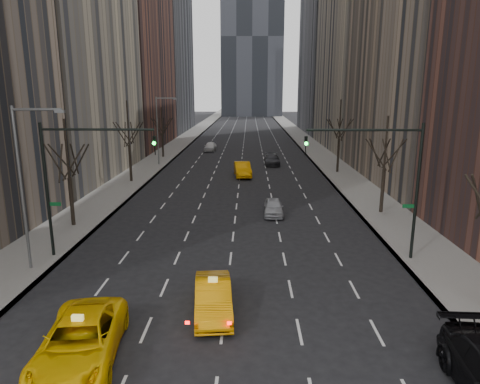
{
  "coord_description": "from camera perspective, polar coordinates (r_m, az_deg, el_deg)",
  "views": [
    {
      "loc": [
        1.1,
        -12.22,
        9.89
      ],
      "look_at": [
        0.51,
        14.71,
        3.5
      ],
      "focal_mm": 32.0,
      "sensor_mm": 36.0,
      "label": 1
    }
  ],
  "objects": [
    {
      "name": "taxi_sedan",
      "position": [
        19.99,
        -3.6,
        -13.85
      ],
      "size": [
        2.08,
        4.77,
        1.53
      ],
      "primitive_type": "imported",
      "rotation": [
        0.0,
        0.0,
        0.1
      ],
      "color": "orange",
      "rests_on": "ground"
    },
    {
      "name": "traffic_mast_left",
      "position": [
        26.64,
        -21.32,
        2.92
      ],
      "size": [
        6.69,
        0.39,
        8.0
      ],
      "color": "black",
      "rests_on": "ground"
    },
    {
      "name": "tree_rw_c",
      "position": [
        53.66,
        13.05,
        6.74
      ],
      "size": [
        3.36,
        3.5,
        8.74
      ],
      "color": "black",
      "rests_on": "ground"
    },
    {
      "name": "tree_lw_b",
      "position": [
        33.51,
        -21.8,
        1.77
      ],
      "size": [
        3.36,
        3.5,
        7.82
      ],
      "color": "black",
      "rests_on": "ground"
    },
    {
      "name": "sidewalk_right",
      "position": [
        83.55,
        8.97,
        6.44
      ],
      "size": [
        4.5,
        320.0,
        0.15
      ],
      "primitive_type": "cube",
      "color": "slate",
      "rests_on": "ground"
    },
    {
      "name": "far_taxi",
      "position": [
        50.61,
        0.34,
        3.05
      ],
      "size": [
        2.32,
        5.3,
        1.69
      ],
      "primitive_type": "imported",
      "rotation": [
        0.0,
        0.0,
        0.1
      ],
      "color": "#FC9F05",
      "rests_on": "ground"
    },
    {
      "name": "tree_rw_b",
      "position": [
        36.44,
        18.66,
        2.89
      ],
      "size": [
        3.36,
        3.5,
        7.82
      ],
      "color": "black",
      "rests_on": "ground"
    },
    {
      "name": "tree_lw_c",
      "position": [
        48.39,
        -14.55,
        5.97
      ],
      "size": [
        3.36,
        3.5,
        8.74
      ],
      "color": "black",
      "rests_on": "ground"
    },
    {
      "name": "streetlight_far",
      "position": [
        58.61,
        -10.64,
        8.94
      ],
      "size": [
        2.83,
        0.22,
        9.0
      ],
      "color": "slate",
      "rests_on": "ground"
    },
    {
      "name": "sidewalk_left",
      "position": [
        83.87,
        -7.97,
        6.5
      ],
      "size": [
        4.5,
        320.0,
        0.15
      ],
      "primitive_type": "cube",
      "color": "slate",
      "rests_on": "ground"
    },
    {
      "name": "streetlight_near",
      "position": [
        25.58,
        -26.62,
        2.31
      ],
      "size": [
        2.83,
        0.22,
        9.0
      ],
      "color": "slate",
      "rests_on": "ground"
    },
    {
      "name": "far_suv_grey",
      "position": [
        58.9,
        4.29,
        4.36
      ],
      "size": [
        2.07,
        5.03,
        1.46
      ],
      "primitive_type": "imported",
      "rotation": [
        0.0,
        0.0,
        0.01
      ],
      "color": "#29292D",
      "rests_on": "ground"
    },
    {
      "name": "tree_lw_d",
      "position": [
        65.84,
        -10.32,
        7.62
      ],
      "size": [
        3.36,
        3.5,
        7.36
      ],
      "color": "black",
      "rests_on": "ground"
    },
    {
      "name": "bld_right_deep",
      "position": [
        110.8,
        12.88,
        22.97
      ],
      "size": [
        14.0,
        30.0,
        58.0
      ],
      "primitive_type": "cube",
      "color": "#5C5C60",
      "rests_on": "ground"
    },
    {
      "name": "traffic_mast_right",
      "position": [
        25.88,
        19.28,
        2.8
      ],
      "size": [
        6.69,
        0.39,
        8.0
      ],
      "color": "black",
      "rests_on": "ground"
    },
    {
      "name": "bld_left_deep",
      "position": [
        112.37,
        -11.32,
        23.41
      ],
      "size": [
        14.0,
        30.0,
        60.0
      ],
      "primitive_type": "cube",
      "color": "#5C5C60",
      "rests_on": "ground"
    },
    {
      "name": "bld_left_far",
      "position": [
        82.31,
        -15.81,
        21.33
      ],
      "size": [
        14.0,
        28.0,
        44.0
      ],
      "primitive_type": "cube",
      "color": "brown",
      "rests_on": "ground"
    },
    {
      "name": "taxi_suv",
      "position": [
        17.83,
        -20.53,
        -18.11
      ],
      "size": [
        3.48,
        6.29,
        1.67
      ],
      "primitive_type": "imported",
      "rotation": [
        0.0,
        0.0,
        0.12
      ],
      "color": "#FAC405",
      "rests_on": "ground"
    },
    {
      "name": "far_car_white",
      "position": [
        72.59,
        -3.98,
        6.07
      ],
      "size": [
        1.97,
        4.44,
        1.49
      ],
      "primitive_type": "imported",
      "rotation": [
        0.0,
        0.0,
        -0.05
      ],
      "color": "silver",
      "rests_on": "ground"
    },
    {
      "name": "silver_sedan_ahead",
      "position": [
        34.97,
        4.48,
        -1.99
      ],
      "size": [
        1.69,
        3.94,
        1.33
      ],
      "primitive_type": "imported",
      "rotation": [
        0.0,
        0.0,
        -0.03
      ],
      "color": "#A0A2A8",
      "rests_on": "ground"
    }
  ]
}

